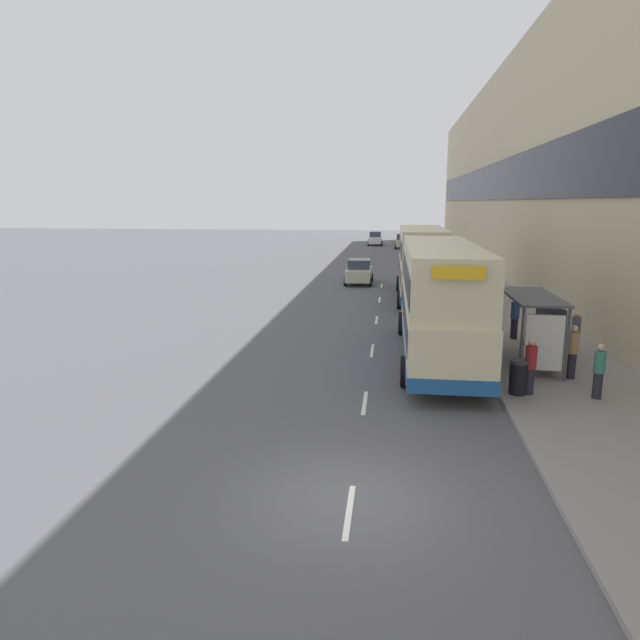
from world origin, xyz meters
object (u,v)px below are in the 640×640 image
at_px(pedestrian_2, 576,332).
at_px(litter_bin, 518,377).
at_px(car_1, 375,239).
at_px(pedestrian_at_shelter, 572,351).
at_px(bus_shelter, 538,318).
at_px(double_decker_bus_near, 439,299).
at_px(pedestrian_1, 530,366).
at_px(car_0, 359,272).
at_px(double_decker_bus_ahead, 422,262).
at_px(pedestrian_4, 599,371).
at_px(car_2, 403,241).
at_px(pedestrian_3, 515,317).

height_order(pedestrian_2, litter_bin, pedestrian_2).
height_order(car_1, litter_bin, car_1).
relative_size(pedestrian_at_shelter, pedestrian_2, 1.08).
bearing_deg(bus_shelter, double_decker_bus_near, 160.34).
bearing_deg(pedestrian_1, car_0, 105.17).
height_order(pedestrian_1, litter_bin, pedestrian_1).
bearing_deg(double_decker_bus_near, pedestrian_at_shelter, -30.69).
bearing_deg(double_decker_bus_ahead, car_1, 95.32).
xyz_separation_m(car_0, pedestrian_at_shelter, (8.26, -22.30, 0.19)).
height_order(double_decker_bus_ahead, pedestrian_2, double_decker_bus_ahead).
bearing_deg(pedestrian_4, double_decker_bus_near, 134.39).
xyz_separation_m(double_decker_bus_near, litter_bin, (2.08, -4.26, -1.62)).
distance_m(car_0, car_1, 37.66).
distance_m(pedestrian_2, litter_bin, 5.95).
relative_size(car_2, pedestrian_2, 2.61).
height_order(double_decker_bus_near, double_decker_bus_ahead, same).
relative_size(double_decker_bus_ahead, car_0, 2.43).
relative_size(double_decker_bus_ahead, car_1, 2.46).
xyz_separation_m(double_decker_bus_ahead, car_1, (-4.11, 44.19, -1.39)).
bearing_deg(double_decker_bus_ahead, bus_shelter, -77.08).
relative_size(car_1, pedestrian_3, 2.27).
height_order(car_2, litter_bin, car_2).
relative_size(car_0, pedestrian_2, 2.51).
relative_size(bus_shelter, pedestrian_4, 2.54).
height_order(car_1, pedestrian_4, car_1).
distance_m(pedestrian_1, pedestrian_2, 5.75).
bearing_deg(pedestrian_3, double_decker_bus_ahead, 108.62).
distance_m(car_2, pedestrian_2, 52.00).
bearing_deg(double_decker_bus_near, pedestrian_4, -45.61).
bearing_deg(car_0, pedestrian_3, 114.25).
relative_size(bus_shelter, litter_bin, 4.00).
relative_size(car_0, car_2, 0.96).
bearing_deg(pedestrian_2, litter_bin, -121.67).
height_order(pedestrian_1, pedestrian_4, pedestrian_1).
bearing_deg(car_2, pedestrian_4, -85.19).
relative_size(double_decker_bus_near, pedestrian_1, 6.70).
relative_size(double_decker_bus_ahead, pedestrian_at_shelter, 5.64).
relative_size(pedestrian_1, litter_bin, 1.63).
bearing_deg(double_decker_bus_near, double_decker_bus_ahead, 90.12).
xyz_separation_m(car_0, pedestrian_2, (9.33, -19.06, 0.12)).
bearing_deg(car_0, car_2, -96.38).
relative_size(double_decker_bus_ahead, pedestrian_1, 5.88).
height_order(double_decker_bus_ahead, pedestrian_4, double_decker_bus_ahead).
xyz_separation_m(car_2, litter_bin, (2.56, -56.74, -0.23)).
bearing_deg(double_decker_bus_ahead, pedestrian_4, -76.26).
height_order(car_1, pedestrian_2, car_1).
bearing_deg(pedestrian_2, double_decker_bus_ahead, 112.63).
relative_size(double_decker_bus_near, pedestrian_4, 6.93).
bearing_deg(pedestrian_2, car_0, 116.07).
bearing_deg(car_2, double_decker_bus_ahead, -89.34).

